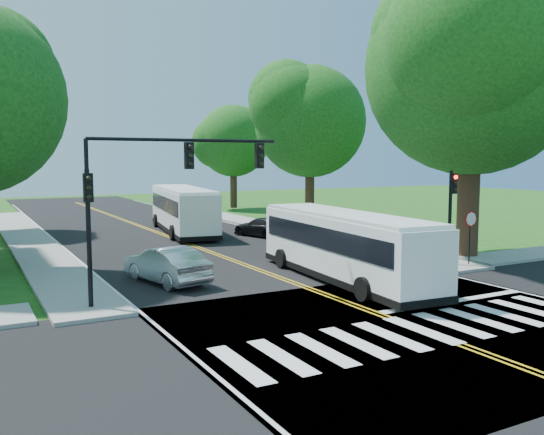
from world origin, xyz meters
TOP-DOWN VIEW (x-y plane):
  - ground at (0.00, 0.00)m, footprint 140.00×140.00m
  - road at (0.00, 18.00)m, footprint 14.00×96.00m
  - cross_road at (0.00, 0.00)m, footprint 60.00×12.00m
  - center_line at (0.00, 22.00)m, footprint 0.36×70.00m
  - edge_line_w at (-6.80, 22.00)m, footprint 0.12×70.00m
  - edge_line_e at (6.80, 22.00)m, footprint 0.12×70.00m
  - crosswalk at (0.00, -0.50)m, footprint 12.60×3.00m
  - stop_bar at (3.50, 1.60)m, footprint 6.60×0.40m
  - sidewalk_nw at (-8.30, 25.00)m, footprint 2.60×40.00m
  - sidewalk_ne at (8.30, 25.00)m, footprint 2.60×40.00m
  - tree_ne_big at (11.00, 8.00)m, footprint 10.80×10.80m
  - tree_east_mid at (11.50, 24.00)m, footprint 8.40×8.40m
  - tree_east_far at (12.50, 40.00)m, footprint 7.20×7.20m
  - signal_nw at (-5.86, 6.43)m, footprint 7.15×0.46m
  - signal_ne at (8.20, 6.44)m, footprint 0.30×0.46m
  - stop_sign at (9.00, 5.98)m, footprint 0.76×0.08m
  - bus_lead at (2.07, 6.36)m, footprint 3.32×11.22m
  - bus_follow at (1.57, 24.66)m, footprint 4.48×12.20m
  - hatchback at (-4.60, 9.48)m, footprint 2.53×4.80m
  - suv at (4.98, 9.74)m, footprint 2.53×5.05m
  - dark_sedan at (5.42, 20.18)m, footprint 2.94×4.65m

SIDE VIEW (x-z plane):
  - ground at x=0.00m, z-range 0.00..0.00m
  - road at x=0.00m, z-range 0.00..0.01m
  - cross_road at x=0.00m, z-range 0.00..0.01m
  - center_line at x=0.00m, z-range 0.01..0.02m
  - edge_line_w at x=-6.80m, z-range 0.01..0.02m
  - edge_line_e at x=6.80m, z-range 0.01..0.02m
  - crosswalk at x=0.00m, z-range 0.01..0.02m
  - stop_bar at x=3.50m, z-range 0.01..0.02m
  - sidewalk_nw at x=-8.30m, z-range 0.00..0.15m
  - sidewalk_ne at x=8.30m, z-range 0.00..0.15m
  - dark_sedan at x=5.42m, z-range 0.01..1.27m
  - suv at x=4.98m, z-range 0.01..1.39m
  - hatchback at x=-4.60m, z-range 0.01..1.51m
  - bus_lead at x=2.07m, z-range 0.09..2.95m
  - bus_follow at x=1.57m, z-range 0.10..3.19m
  - stop_sign at x=9.00m, z-range 0.77..3.30m
  - signal_ne at x=8.20m, z-range 0.76..5.16m
  - signal_nw at x=-5.86m, z-range 1.55..7.21m
  - tree_east_far at x=12.50m, z-range 1.69..12.03m
  - tree_east_mid at x=11.50m, z-range 1.89..13.82m
  - tree_ne_big at x=11.00m, z-range 2.17..17.08m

